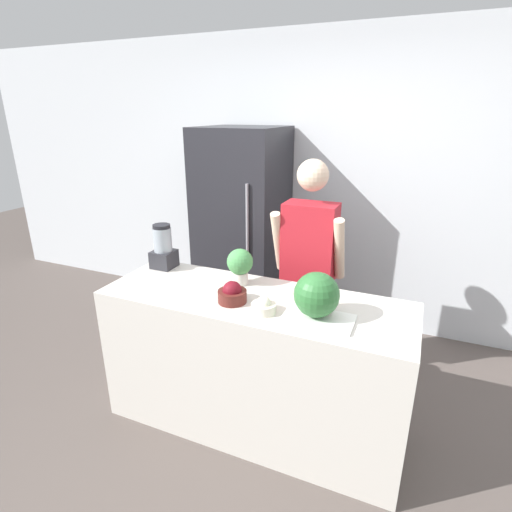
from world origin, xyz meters
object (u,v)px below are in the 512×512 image
(bowl_cherries, at_px, (232,294))
(potted_plant, at_px, (240,264))
(watermelon, at_px, (317,295))
(refrigerator, at_px, (243,230))
(bowl_cream, at_px, (264,306))
(person, at_px, (308,271))
(blender, at_px, (163,248))

(bowl_cherries, xyz_separation_m, potted_plant, (-0.07, 0.25, 0.08))
(bowl_cherries, bearing_deg, potted_plant, 104.93)
(potted_plant, bearing_deg, watermelon, -23.65)
(refrigerator, height_order, watermelon, refrigerator)
(bowl_cream, bearing_deg, watermelon, 10.87)
(person, distance_m, watermelon, 0.80)
(bowl_cherries, xyz_separation_m, blender, (-0.68, 0.30, 0.09))
(blender, bearing_deg, refrigerator, 83.13)
(bowl_cherries, relative_size, potted_plant, 0.72)
(person, relative_size, blender, 5.33)
(person, height_order, bowl_cherries, person)
(blender, relative_size, potted_plant, 1.33)
(blender, bearing_deg, watermelon, -14.23)
(bowl_cherries, xyz_separation_m, bowl_cream, (0.21, -0.05, -0.01))
(potted_plant, bearing_deg, blender, 175.05)
(refrigerator, distance_m, blender, 1.05)
(watermelon, relative_size, bowl_cream, 1.75)
(bowl_cherries, height_order, blender, blender)
(refrigerator, height_order, person, refrigerator)
(refrigerator, relative_size, bowl_cream, 13.22)
(watermelon, bearing_deg, blender, 165.77)
(person, height_order, bowl_cream, person)
(bowl_cream, bearing_deg, person, 88.07)
(watermelon, distance_m, blender, 1.20)
(blender, xyz_separation_m, potted_plant, (0.61, -0.05, -0.01))
(refrigerator, xyz_separation_m, watermelon, (1.04, -1.33, 0.13))
(watermelon, xyz_separation_m, blender, (-1.17, 0.30, 0.01))
(bowl_cherries, relative_size, bowl_cream, 1.21)
(bowl_cherries, bearing_deg, bowl_cream, -12.72)
(refrigerator, bearing_deg, potted_plant, -65.98)
(watermelon, xyz_separation_m, bowl_cherries, (-0.49, -0.00, -0.08))
(watermelon, distance_m, bowl_cream, 0.30)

